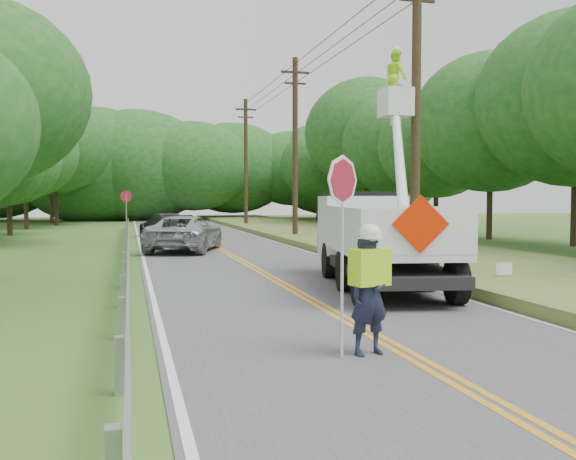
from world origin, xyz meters
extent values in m
plane|color=#355A24|center=(0.00, 0.00, 0.00)|extent=(140.00, 140.00, 0.00)
cube|color=#464548|center=(0.00, 14.00, 0.01)|extent=(7.20, 96.00, 0.02)
cube|color=orange|center=(-0.10, 14.00, 0.02)|extent=(0.12, 96.00, 0.00)
cube|color=orange|center=(0.10, 14.00, 0.02)|extent=(0.12, 96.00, 0.00)
cube|color=silver|center=(-3.45, 14.00, 0.02)|extent=(0.12, 96.00, 0.00)
cube|color=silver|center=(3.45, 14.00, 0.02)|extent=(0.12, 96.00, 0.00)
cube|color=#9B9EA3|center=(-4.10, -2.00, 0.35)|extent=(0.12, 0.14, 0.70)
cube|color=#9B9EA3|center=(-4.10, 1.00, 0.35)|extent=(0.12, 0.14, 0.70)
cube|color=#9B9EA3|center=(-4.10, 4.00, 0.35)|extent=(0.12, 0.14, 0.70)
cube|color=#9B9EA3|center=(-4.10, 7.00, 0.35)|extent=(0.12, 0.14, 0.70)
cube|color=#9B9EA3|center=(-4.10, 10.00, 0.35)|extent=(0.12, 0.14, 0.70)
cube|color=#9B9EA3|center=(-4.10, 13.00, 0.35)|extent=(0.12, 0.14, 0.70)
cube|color=#9B9EA3|center=(-4.10, 16.00, 0.35)|extent=(0.12, 0.14, 0.70)
cube|color=#9B9EA3|center=(-4.10, 19.00, 0.35)|extent=(0.12, 0.14, 0.70)
cube|color=#9B9EA3|center=(-4.10, 22.00, 0.35)|extent=(0.12, 0.14, 0.70)
cube|color=#9B9EA3|center=(-4.10, 25.00, 0.35)|extent=(0.12, 0.14, 0.70)
cube|color=#9B9EA3|center=(-4.10, 28.00, 0.35)|extent=(0.12, 0.14, 0.70)
cube|color=#9B9EA3|center=(-4.10, 31.00, 0.35)|extent=(0.12, 0.14, 0.70)
cube|color=#9B9EA3|center=(-4.10, 34.00, 0.35)|extent=(0.12, 0.14, 0.70)
cube|color=#9B9EA3|center=(-4.10, 37.00, 0.35)|extent=(0.12, 0.14, 0.70)
cube|color=#9B9EA3|center=(-4.00, 15.00, 0.60)|extent=(0.05, 48.00, 0.34)
cylinder|color=black|center=(5.00, 9.00, 5.00)|extent=(0.30, 0.30, 10.00)
cube|color=black|center=(5.00, 9.00, 8.60)|extent=(1.20, 0.10, 0.10)
cylinder|color=black|center=(5.00, 24.00, 5.00)|extent=(0.30, 0.30, 10.00)
cube|color=black|center=(5.00, 24.00, 9.20)|extent=(1.60, 0.12, 0.12)
cube|color=black|center=(5.00, 24.00, 8.60)|extent=(1.20, 0.10, 0.10)
cylinder|color=black|center=(5.00, 39.00, 5.00)|extent=(0.30, 0.30, 10.00)
cube|color=black|center=(5.00, 39.00, 9.20)|extent=(1.60, 0.12, 0.12)
cube|color=black|center=(5.00, 39.00, 8.60)|extent=(1.20, 0.10, 0.10)
cylinder|color=black|center=(4.30, 17.50, 9.10)|extent=(0.03, 43.00, 0.03)
cylinder|color=black|center=(5.00, 17.50, 9.10)|extent=(0.03, 43.00, 0.03)
cylinder|color=black|center=(5.70, 17.50, 9.10)|extent=(0.03, 43.00, 0.03)
cube|color=#546229|center=(7.10, 14.00, 0.15)|extent=(7.00, 96.00, 0.30)
cylinder|color=#332319|center=(-11.03, 31.72, 1.34)|extent=(0.32, 0.32, 2.68)
ellipsoid|color=#164F19|center=(-11.03, 31.72, 4.62)|extent=(6.26, 6.26, 5.50)
cylinder|color=#332319|center=(-11.23, 39.46, 1.63)|extent=(0.32, 0.32, 3.25)
ellipsoid|color=#164F19|center=(-11.23, 39.46, 5.60)|extent=(7.59, 7.59, 6.68)
cylinder|color=#332319|center=(-9.80, 45.75, 1.98)|extent=(0.32, 0.32, 3.96)
ellipsoid|color=#164F19|center=(-9.80, 45.75, 6.81)|extent=(9.23, 9.23, 8.12)
cylinder|color=#332319|center=(-10.64, 49.94, 1.75)|extent=(0.32, 0.32, 3.51)
ellipsoid|color=#164F19|center=(-10.64, 49.94, 6.04)|extent=(8.19, 8.19, 7.21)
cylinder|color=#332319|center=(16.58, 15.88, 2.02)|extent=(0.32, 0.32, 4.05)
cylinder|color=#332319|center=(15.47, 21.34, 1.88)|extent=(0.32, 0.32, 3.76)
ellipsoid|color=#164F19|center=(15.47, 21.34, 6.47)|extent=(8.77, 8.77, 7.72)
cylinder|color=#332319|center=(15.48, 27.61, 1.64)|extent=(0.32, 0.32, 3.28)
ellipsoid|color=#164F19|center=(15.48, 27.61, 5.65)|extent=(7.66, 7.66, 6.74)
cylinder|color=#332319|center=(15.22, 32.71, 1.81)|extent=(0.32, 0.32, 3.62)
ellipsoid|color=#164F19|center=(15.22, 32.71, 6.24)|extent=(8.45, 8.45, 7.44)
cylinder|color=#332319|center=(15.09, 38.89, 2.20)|extent=(0.32, 0.32, 4.40)
ellipsoid|color=#164F19|center=(15.09, 38.89, 7.59)|extent=(10.28, 10.28, 9.04)
cylinder|color=#332319|center=(16.08, 41.35, 1.82)|extent=(0.32, 0.32, 3.65)
ellipsoid|color=#164F19|center=(16.08, 41.35, 6.29)|extent=(8.52, 8.52, 7.49)
cylinder|color=#332319|center=(13.75, 48.26, 1.58)|extent=(0.32, 0.32, 3.15)
ellipsoid|color=#164F19|center=(13.75, 48.26, 5.43)|extent=(7.36, 7.36, 6.48)
ellipsoid|color=#164F19|center=(-12.14, 57.28, 5.50)|extent=(9.94, 7.46, 7.46)
ellipsoid|color=#164F19|center=(-7.32, 56.41, 5.50)|extent=(15.73, 11.80, 11.80)
ellipsoid|color=#164F19|center=(-2.99, 56.15, 5.50)|extent=(15.31, 11.49, 11.49)
ellipsoid|color=#164F19|center=(2.46, 54.40, 5.50)|extent=(12.07, 9.06, 9.06)
ellipsoid|color=#164F19|center=(7.06, 57.79, 5.50)|extent=(13.08, 9.81, 9.81)
ellipsoid|color=#164F19|center=(13.51, 56.98, 5.50)|extent=(10.87, 8.15, 8.15)
ellipsoid|color=#164F19|center=(17.44, 56.09, 5.50)|extent=(13.53, 10.15, 10.15)
ellipsoid|color=#164F19|center=(22.13, 54.07, 5.50)|extent=(15.25, 11.44, 11.44)
imported|color=#191E33|center=(-0.55, -1.02, 0.92)|extent=(0.74, 0.57, 1.79)
cube|color=#9CDF18|center=(-0.55, -1.02, 1.32)|extent=(0.61, 0.46, 0.54)
ellipsoid|color=white|center=(-0.55, -1.02, 1.82)|extent=(0.33, 0.33, 0.27)
cylinder|color=#B7B7B7|center=(-1.00, -1.08, 1.27)|extent=(0.04, 0.04, 2.51)
cylinder|color=maroon|center=(-1.00, -1.08, 2.59)|extent=(0.59, 0.45, 0.72)
cylinder|color=black|center=(0.84, 2.93, 0.52)|extent=(0.48, 1.04, 1.01)
cylinder|color=black|center=(2.90, 2.58, 0.52)|extent=(0.48, 1.04, 1.01)
cylinder|color=black|center=(1.19, 5.00, 0.52)|extent=(0.48, 1.04, 1.01)
cylinder|color=black|center=(3.25, 4.65, 0.52)|extent=(0.48, 1.04, 1.01)
cylinder|color=black|center=(1.63, 7.58, 0.52)|extent=(0.48, 1.04, 1.01)
cylinder|color=black|center=(3.69, 7.23, 0.52)|extent=(0.48, 1.04, 1.01)
cube|color=black|center=(2.27, 5.13, 0.60)|extent=(3.29, 6.97, 0.26)
cube|color=white|center=(2.15, 4.41, 1.12)|extent=(3.18, 5.15, 0.23)
cube|color=white|center=(0.98, 4.61, 1.64)|extent=(0.87, 4.76, 0.94)
cube|color=white|center=(3.32, 4.21, 1.64)|extent=(0.87, 4.76, 0.94)
cube|color=white|center=(1.75, 2.06, 1.64)|extent=(2.38, 0.46, 0.94)
cube|color=white|center=(2.75, 7.92, 1.43)|extent=(2.66, 2.36, 1.88)
cube|color=black|center=(2.78, 8.13, 2.11)|extent=(2.29, 1.69, 0.79)
cube|color=white|center=(1.96, 3.28, 1.64)|extent=(1.09, 1.09, 0.84)
cube|color=white|center=(4.30, 9.00, 5.34)|extent=(0.89, 0.89, 0.89)
imported|color=#9CDF18|center=(4.30, 9.00, 6.16)|extent=(0.62, 0.80, 1.65)
cube|color=red|center=(1.74, 1.99, 1.80)|extent=(1.17, 0.24, 1.18)
imported|color=#AFB1B5|center=(-1.63, 17.63, 0.79)|extent=(4.10, 6.02, 1.53)
imported|color=#33373A|center=(-1.94, 27.40, 0.72)|extent=(3.11, 5.19, 1.41)
cylinder|color=#9B9EA3|center=(-4.07, 21.54, 1.25)|extent=(0.06, 0.06, 2.51)
cylinder|color=maroon|center=(-4.07, 21.54, 2.39)|extent=(0.57, 0.10, 0.57)
cube|color=white|center=(5.38, 4.58, 0.50)|extent=(0.46, 0.06, 0.32)
cylinder|color=#9B9EA3|center=(5.20, 4.58, 0.23)|extent=(0.02, 0.02, 0.46)
cylinder|color=#9B9EA3|center=(5.56, 4.58, 0.23)|extent=(0.02, 0.02, 0.46)
camera|label=1|loc=(-3.97, -9.58, 2.34)|focal=39.06mm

